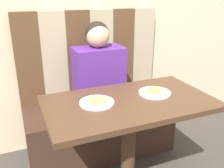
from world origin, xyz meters
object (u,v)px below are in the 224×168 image
Objects in this scene: pizza_left at (97,100)px; pizza_right at (155,91)px; person at (99,69)px; plate_left at (97,103)px; plate_right at (155,93)px.

pizza_right is (0.42, 0.00, 0.00)m from pizza_left.
person is at bearing 110.68° from pizza_right.
pizza_right reaches higher than plate_left.
person is 3.32× the size of plate_left.
plate_left is 0.42m from pizza_right.
plate_left is 1.79× the size of pizza_right.
plate_right is 0.42m from pizza_left.
person is at bearing 69.32° from pizza_left.
person reaches higher than pizza_left.
plate_right is 1.79× the size of pizza_left.
plate_right is at bearing 0.00° from pizza_left.
pizza_right is (0.21, -0.56, -0.02)m from person.
person is at bearing 69.32° from plate_left.
pizza_right is (0.00, 0.00, 0.02)m from plate_right.
plate_left is at bearing 0.00° from pizza_left.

